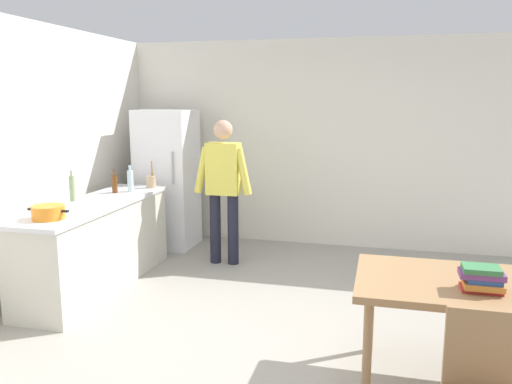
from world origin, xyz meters
name	(u,v)px	position (x,y,z in m)	size (l,w,h in m)	color
ground_plane	(267,342)	(0.00, 0.00, 0.00)	(14.00, 14.00, 0.00)	#9E998E
wall_back	(318,144)	(0.00, 3.00, 1.35)	(6.40, 0.12, 2.70)	silver
kitchen_counter	(97,244)	(-2.00, 0.80, 0.45)	(0.64, 2.20, 0.90)	beige
refrigerator	(168,179)	(-1.90, 2.40, 0.90)	(0.70, 0.67, 1.80)	white
person	(224,182)	(-0.95, 1.85, 0.98)	(0.70, 0.22, 1.70)	#1E1E2D
dining_table	(463,292)	(1.40, -0.30, 0.67)	(1.40, 0.90, 0.75)	#9E754C
cooking_pot	(48,212)	(-1.98, 0.03, 0.96)	(0.40, 0.28, 0.12)	orange
utensil_jar	(151,181)	(-1.81, 1.72, 0.98)	(0.11, 0.11, 0.32)	tan
bottle_vinegar_tall	(72,188)	(-2.24, 0.79, 1.04)	(0.06, 0.06, 0.32)	gray
bottle_water_clear	(130,181)	(-1.93, 1.44, 1.03)	(0.07, 0.07, 0.30)	silver
bottle_beer_brown	(115,184)	(-2.06, 1.32, 1.01)	(0.06, 0.06, 0.26)	#5B3314
book_stack	(482,279)	(1.48, -0.46, 0.83)	(0.27, 0.18, 0.16)	#B22D28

